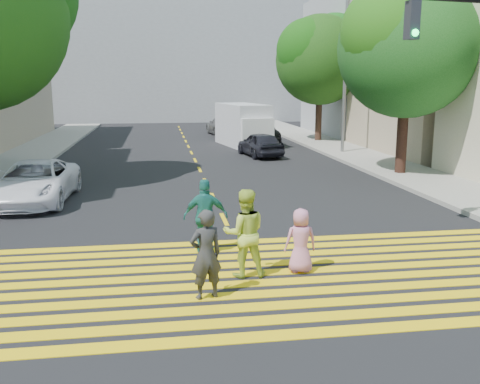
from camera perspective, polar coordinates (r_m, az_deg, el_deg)
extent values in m
plane|color=black|center=(9.55, 2.76, -11.87)|extent=(120.00, 120.00, 0.00)
cube|color=gray|center=(31.54, -20.97, 4.01)|extent=(3.00, 40.00, 0.15)
cube|color=gray|center=(25.99, 14.73, 2.94)|extent=(3.00, 60.00, 0.15)
cube|color=yellow|center=(8.49, 4.42, -15.00)|extent=(13.40, 0.35, 0.01)
cube|color=yellow|center=(8.97, 3.60, -13.46)|extent=(13.40, 0.35, 0.01)
cube|color=yellow|center=(9.46, 2.89, -12.07)|extent=(13.40, 0.35, 0.01)
cube|color=yellow|center=(9.96, 2.25, -10.82)|extent=(13.40, 0.35, 0.01)
cube|color=yellow|center=(10.46, 1.67, -9.69)|extent=(13.40, 0.35, 0.01)
cube|color=yellow|center=(10.97, 1.15, -8.67)|extent=(13.40, 0.35, 0.01)
cube|color=yellow|center=(11.48, 0.68, -7.73)|extent=(13.40, 0.35, 0.01)
cube|color=yellow|center=(11.99, 0.25, -6.87)|extent=(13.40, 0.35, 0.01)
cube|color=yellow|center=(12.51, -0.14, -6.09)|extent=(13.40, 0.35, 0.01)
cube|color=yellow|center=(13.03, -0.50, -5.36)|extent=(13.40, 0.35, 0.01)
cube|color=yellow|center=(15.18, -1.70, -2.92)|extent=(0.12, 1.40, 0.01)
cube|color=yellow|center=(18.08, -2.86, -0.57)|extent=(0.12, 1.40, 0.01)
cube|color=yellow|center=(21.01, -3.69, 1.13)|extent=(0.12, 1.40, 0.01)
cube|color=yellow|center=(23.96, -4.32, 2.41)|extent=(0.12, 1.40, 0.01)
cube|color=yellow|center=(26.92, -4.81, 3.41)|extent=(0.12, 1.40, 0.01)
cube|color=yellow|center=(29.88, -5.21, 4.21)|extent=(0.12, 1.40, 0.01)
cube|color=yellow|center=(32.86, -5.53, 4.87)|extent=(0.12, 1.40, 0.01)
cube|color=yellow|center=(35.83, -5.80, 5.42)|extent=(0.12, 1.40, 0.01)
cube|color=yellow|center=(38.82, -6.03, 5.88)|extent=(0.12, 1.40, 0.01)
cube|color=yellow|center=(41.80, -6.23, 6.28)|extent=(0.12, 1.40, 0.01)
cube|color=yellow|center=(44.79, -6.40, 6.62)|extent=(0.12, 1.40, 0.01)
cube|color=yellow|center=(47.77, -6.55, 6.92)|extent=(0.12, 1.40, 0.01)
cube|color=tan|center=(32.31, 23.23, 12.78)|extent=(10.00, 10.00, 10.00)
cube|color=gray|center=(42.09, 15.21, 12.79)|extent=(10.00, 10.00, 10.00)
cube|color=gray|center=(56.66, -7.06, 13.69)|extent=(30.00, 8.00, 12.00)
cylinder|color=black|center=(23.05, 16.87, 5.26)|extent=(0.51, 0.51, 2.94)
sphere|color=#114511|center=(22.97, 17.42, 14.41)|extent=(6.52, 6.52, 5.53)
sphere|color=#306218|center=(23.94, 19.29, 16.16)|extent=(4.89, 4.89, 4.15)
sphere|color=#1F6511|center=(22.28, 15.77, 16.04)|extent=(4.56, 4.56, 3.87)
cylinder|color=#341B11|center=(35.31, 8.37, 7.67)|extent=(0.50, 0.50, 2.97)
sphere|color=#103310|center=(35.26, 8.55, 13.75)|extent=(6.76, 6.76, 5.65)
sphere|color=#074A10|center=(36.12, 9.97, 15.00)|extent=(5.07, 5.07, 4.24)
sphere|color=#18450A|center=(34.64, 7.27, 14.76)|extent=(4.73, 4.73, 3.96)
imported|color=#2F2F2F|center=(9.53, -3.67, -6.67)|extent=(0.69, 0.55, 1.64)
imported|color=#B8D244|center=(10.59, 0.49, -4.40)|extent=(0.87, 0.69, 1.77)
imported|color=#CB799C|center=(10.93, 6.48, -5.18)|extent=(0.65, 0.43, 1.33)
imported|color=#1F6E69|center=(12.05, -3.68, -2.62)|extent=(1.02, 0.47, 1.70)
imported|color=white|center=(18.42, -21.07, 1.00)|extent=(2.40, 4.90, 1.34)
imported|color=black|center=(28.17, 2.16, 5.12)|extent=(2.13, 3.98, 1.29)
imported|color=gray|center=(39.94, -1.77, 7.09)|extent=(2.39, 4.97, 1.40)
imported|color=black|center=(34.89, 2.30, 6.35)|extent=(1.88, 4.05, 1.28)
cube|color=silver|center=(33.13, 0.26, 7.18)|extent=(2.88, 5.36, 2.54)
cube|color=silver|center=(31.06, 1.60, 6.22)|extent=(2.12, 1.54, 1.83)
cylinder|color=black|center=(31.23, -0.07, 5.22)|extent=(0.37, 0.75, 0.71)
cylinder|color=black|center=(31.78, 2.72, 5.32)|extent=(0.37, 0.75, 0.71)
cylinder|color=black|center=(34.70, -2.01, 5.85)|extent=(0.37, 0.75, 0.71)
cylinder|color=#272727|center=(35.20, 0.55, 5.94)|extent=(0.37, 0.75, 0.71)
cylinder|color=black|center=(14.59, 24.20, 18.13)|extent=(4.04, 0.78, 0.12)
cube|color=#2A2C33|center=(13.40, 17.89, 17.04)|extent=(0.30, 0.30, 0.86)
sphere|color=#07E84D|center=(13.25, 18.19, 15.84)|extent=(0.19, 0.19, 0.16)
cylinder|color=gray|center=(29.43, 11.20, 13.48)|extent=(0.19, 0.19, 9.80)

